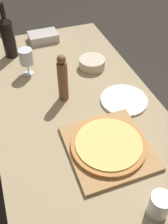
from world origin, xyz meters
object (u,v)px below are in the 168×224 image
pizza (109,144)px  wine_bottle (8,36)px  wine_glass (26,57)px  small_bowl (92,63)px  pepper_mill (63,79)px

pizza → wine_bottle: wine_bottle is taller
pizza → wine_glass: (-0.22, 0.67, 0.08)m
wine_bottle → wine_glass: wine_bottle is taller
pizza → small_bowl: 0.62m
wine_bottle → pepper_mill: (0.19, -0.51, -0.01)m
pepper_mill → wine_glass: (-0.13, 0.28, -0.01)m
wine_bottle → small_bowl: bearing=-34.2°
pizza → wine_bottle: size_ratio=0.98×
wine_bottle → pepper_mill: wine_bottle is taller
wine_glass → pizza: bearing=-72.0°
pepper_mill → wine_glass: pepper_mill is taller
pizza → wine_glass: size_ratio=2.07×
wine_glass → small_bowl: size_ratio=1.02×
small_bowl → pepper_mill: bearing=-138.6°
pepper_mill → pizza: bearing=-77.6°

